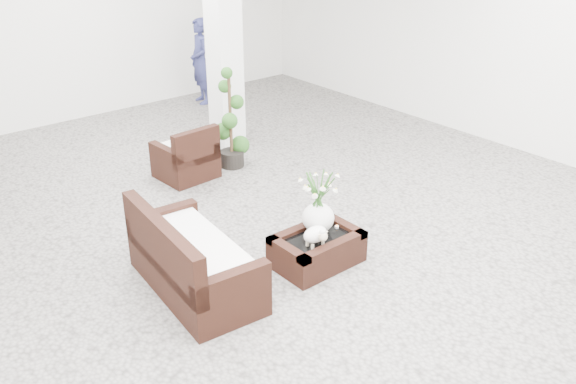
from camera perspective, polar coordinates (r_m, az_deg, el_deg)
ground at (r=7.09m, az=-0.52°, el=-4.25°), size 11.00×11.00×0.00m
column at (r=9.28m, az=-5.95°, el=14.47°), size 0.40×0.40×3.50m
coffee_table at (r=6.56m, az=2.66°, el=-5.37°), size 0.90×0.60×0.31m
sheep_figurine at (r=6.30m, az=2.51°, el=-4.05°), size 0.28×0.23×0.21m
planter_narcissus at (r=6.42m, az=2.83°, el=-0.46°), size 0.44×0.44×0.80m
tealight at (r=6.67m, az=4.49°, el=-3.18°), size 0.04×0.04×0.03m
armchair at (r=8.58m, az=-9.44°, el=3.71°), size 0.75×0.72×0.75m
loveseat at (r=6.09m, az=-8.58°, el=-5.39°), size 0.91×1.65×0.84m
topiary at (r=8.73m, az=-5.30°, el=6.70°), size 0.38×0.38×1.43m
shopper at (r=11.68m, az=-8.02°, el=11.78°), size 0.48×0.63×1.55m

